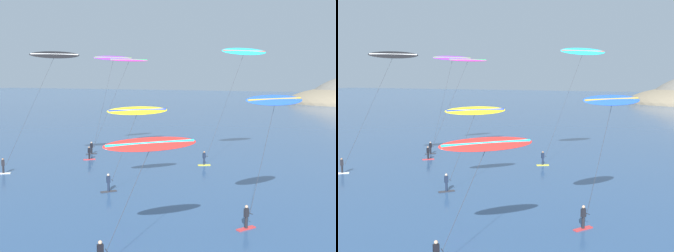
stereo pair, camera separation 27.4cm
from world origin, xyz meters
The scene contains 7 objects.
kitesurfer_black centered at (-17.81, 28.70, 11.92)m, with size 7.11×7.13×13.44m.
kitesurfer_blue centered at (8.10, 21.73, 8.30)m, with size 4.07×5.77×9.33m.
kitesurfer_cyan centered at (0.14, 42.10, 12.79)m, with size 6.95×7.30×14.13m.
kitesurfer_yellow centered at (-5.28, 25.57, 6.86)m, with size 4.96×5.42×7.85m.
kitesurfer_magenta centered at (-14.68, 39.54, 11.60)m, with size 6.10×7.82×12.97m.
kitesurfer_purple centered at (-18.06, 41.45, 12.03)m, with size 4.44×6.50×13.52m.
kitesurfer_red centered at (3.13, 12.09, 6.25)m, with size 4.74×5.44×7.21m.
Camera 2 is at (14.28, -8.08, 10.53)m, focal length 45.00 mm.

